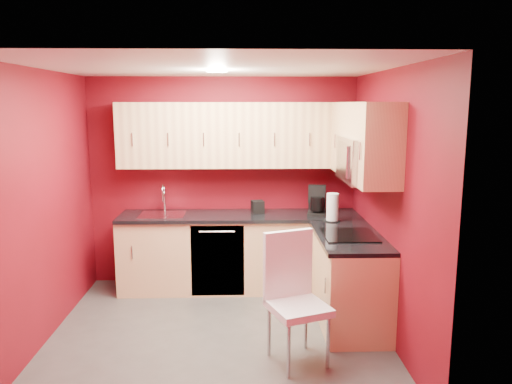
{
  "coord_description": "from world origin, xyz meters",
  "views": [
    {
      "loc": [
        0.24,
        -4.51,
        2.19
      ],
      "look_at": [
        0.37,
        0.55,
        1.29
      ],
      "focal_mm": 35.0,
      "sensor_mm": 36.0,
      "label": 1
    }
  ],
  "objects_px": {
    "paper_towel": "(332,207)",
    "microwave": "(364,159)",
    "sink": "(162,212)",
    "coffee_maker": "(317,201)",
    "napkin_holder": "(258,207)",
    "dining_chair": "(298,301)"
  },
  "relations": [
    {
      "from": "napkin_holder",
      "to": "dining_chair",
      "type": "distance_m",
      "value": 1.89
    },
    {
      "from": "microwave",
      "to": "dining_chair",
      "type": "height_order",
      "value": "microwave"
    },
    {
      "from": "paper_towel",
      "to": "sink",
      "type": "bearing_deg",
      "value": 168.65
    },
    {
      "from": "coffee_maker",
      "to": "napkin_holder",
      "type": "bearing_deg",
      "value": -178.15
    },
    {
      "from": "microwave",
      "to": "napkin_holder",
      "type": "xyz_separation_m",
      "value": [
        -0.98,
        1.05,
        -0.68
      ]
    },
    {
      "from": "sink",
      "to": "paper_towel",
      "type": "height_order",
      "value": "sink"
    },
    {
      "from": "sink",
      "to": "dining_chair",
      "type": "height_order",
      "value": "sink"
    },
    {
      "from": "coffee_maker",
      "to": "paper_towel",
      "type": "relative_size",
      "value": 1.09
    },
    {
      "from": "napkin_holder",
      "to": "paper_towel",
      "type": "height_order",
      "value": "paper_towel"
    },
    {
      "from": "sink",
      "to": "paper_towel",
      "type": "xyz_separation_m",
      "value": [
        1.92,
        -0.39,
        0.12
      ]
    },
    {
      "from": "microwave",
      "to": "napkin_holder",
      "type": "bearing_deg",
      "value": 132.92
    },
    {
      "from": "sink",
      "to": "paper_towel",
      "type": "bearing_deg",
      "value": -11.35
    },
    {
      "from": "paper_towel",
      "to": "coffee_maker",
      "type": "bearing_deg",
      "value": 111.13
    },
    {
      "from": "sink",
      "to": "coffee_maker",
      "type": "distance_m",
      "value": 1.8
    },
    {
      "from": "paper_towel",
      "to": "dining_chair",
      "type": "height_order",
      "value": "paper_towel"
    },
    {
      "from": "sink",
      "to": "napkin_holder",
      "type": "xyz_separation_m",
      "value": [
        1.11,
        0.05,
        0.04
      ]
    },
    {
      "from": "coffee_maker",
      "to": "paper_towel",
      "type": "xyz_separation_m",
      "value": [
        0.13,
        -0.33,
        -0.01
      ]
    },
    {
      "from": "napkin_holder",
      "to": "paper_towel",
      "type": "bearing_deg",
      "value": -28.37
    },
    {
      "from": "microwave",
      "to": "paper_towel",
      "type": "height_order",
      "value": "microwave"
    },
    {
      "from": "sink",
      "to": "dining_chair",
      "type": "relative_size",
      "value": 0.47
    },
    {
      "from": "paper_towel",
      "to": "microwave",
      "type": "bearing_deg",
      "value": -74.4
    },
    {
      "from": "microwave",
      "to": "dining_chair",
      "type": "distance_m",
      "value": 1.51
    }
  ]
}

